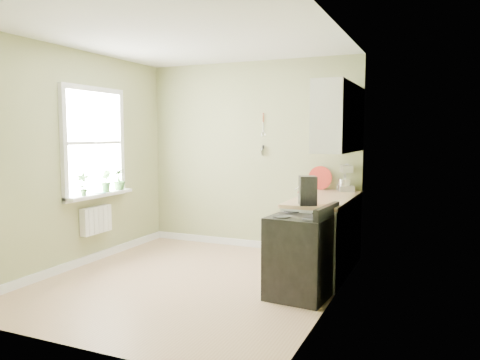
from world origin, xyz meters
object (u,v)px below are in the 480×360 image
at_px(stove, 301,255).
at_px(stand_mixer, 346,179).
at_px(kettle, 306,188).
at_px(coffee_maker, 307,191).

relative_size(stove, stand_mixer, 2.50).
height_order(stove, stand_mixer, stand_mixer).
bearing_deg(stand_mixer, stove, -93.96).
bearing_deg(stand_mixer, kettle, -115.43).
xyz_separation_m(stand_mixer, coffee_maker, (-0.13, -1.44, -0.02)).
height_order(stove, coffee_maker, coffee_maker).
bearing_deg(stand_mixer, coffee_maker, -95.08).
bearing_deg(coffee_maker, stove, -87.45).
bearing_deg(kettle, coffee_maker, -73.15).
relative_size(stand_mixer, kettle, 1.90).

